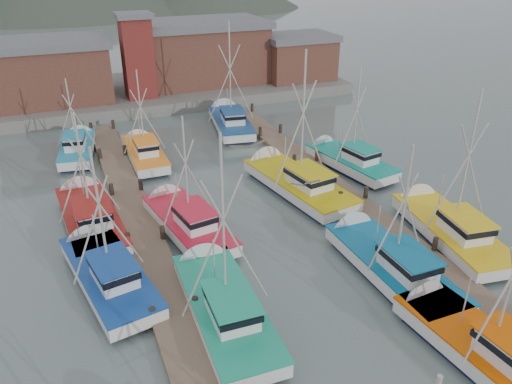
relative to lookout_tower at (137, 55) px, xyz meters
name	(u,v)px	position (x,y,z in m)	size (l,w,h in m)	color
ground	(291,267)	(2.00, -33.00, -5.55)	(260.00, 260.00, 0.00)	#4A5855
dock_left	(150,253)	(-5.00, -28.96, -5.34)	(2.30, 46.00, 1.50)	brown
dock_right	(360,209)	(9.00, -28.96, -5.34)	(2.30, 46.00, 1.50)	brown
quay	(153,91)	(2.00, 4.00, -4.95)	(44.00, 16.00, 1.20)	slate
shed_left	(46,70)	(-9.00, 2.00, -1.21)	(12.72, 8.48, 6.20)	brown
shed_center	(201,51)	(8.00, 4.00, -0.86)	(14.84, 9.54, 6.90)	brown
shed_right	(297,56)	(19.00, 1.00, -1.71)	(8.48, 6.36, 5.20)	brown
lookout_tower	(137,55)	(0.00, 0.00, 0.00)	(3.60, 3.60, 8.50)	maroon
distant_hills	(33,14)	(-10.76, 89.59, -5.55)	(175.00, 140.00, 42.00)	#3B4539
boat_1	(477,344)	(6.45, -41.92, -4.87)	(3.61, 9.27, 8.42)	black
boat_4	(222,302)	(-2.76, -35.17, -4.86)	(4.13, 9.67, 10.33)	black
boat_5	(386,261)	(6.53, -35.27, -4.87)	(3.50, 9.65, 8.50)	black
boat_6	(106,271)	(-7.55, -30.55, -4.87)	(4.44, 9.55, 8.66)	black
boat_7	(446,226)	(12.04, -33.52, -4.86)	(4.26, 9.88, 10.17)	black
boat_8	(185,221)	(-2.38, -26.92, -4.87)	(4.17, 9.30, 8.34)	black
boat_9	(293,181)	(6.31, -24.34, -4.86)	(4.85, 10.81, 11.09)	black
boat_10	(89,216)	(-7.77, -24.06, -4.87)	(3.76, 9.96, 8.47)	black
boat_11	(346,160)	(11.91, -22.34, -4.87)	(4.15, 8.96, 8.81)	black
boat_12	(144,152)	(-2.60, -14.72, -4.87)	(3.28, 8.24, 8.18)	black
boat_13	(230,121)	(6.57, -9.79, -4.86)	(4.42, 9.94, 10.83)	black
boat_14	(78,147)	(-7.50, -11.46, -4.87)	(3.62, 8.27, 7.19)	black
gull_near	(248,146)	(-1.70, -36.05, 3.27)	(1.55, 0.63, 0.24)	gray
gull_far	(305,184)	(2.12, -33.89, -0.06)	(1.54, 0.66, 0.24)	gray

